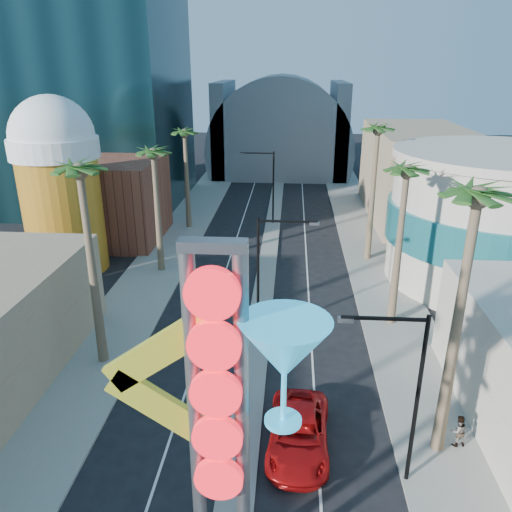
{
  "coord_description": "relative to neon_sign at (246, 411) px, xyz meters",
  "views": [
    {
      "loc": [
        1.97,
        -8.87,
        16.78
      ],
      "look_at": [
        -0.22,
        21.21,
        5.02
      ],
      "focal_mm": 35.0,
      "sensor_mm": 36.0,
      "label": 1
    }
  ],
  "objects": [
    {
      "name": "neon_sign",
      "position": [
        0.0,
        0.0,
        0.0
      ],
      "size": [
        6.53,
        2.6,
        12.55
      ],
      "color": "gray",
      "rests_on": "ground"
    },
    {
      "name": "palm_7",
      "position": [
        8.18,
        31.04,
        3.52
      ],
      "size": [
        2.4,
        2.4,
        12.7
      ],
      "color": "brown",
      "rests_on": "ground"
    },
    {
      "name": "turquoise_building",
      "position": [
        17.18,
        27.04,
        -2.06
      ],
      "size": [
        16.6,
        16.6,
        10.6
      ],
      "color": "#C0B1A2",
      "rests_on": "ground"
    },
    {
      "name": "beer_mug",
      "position": [
        -17.82,
        27.04,
        0.54
      ],
      "size": [
        7.0,
        7.0,
        14.5
      ],
      "color": "#AF6217",
      "rests_on": "ground"
    },
    {
      "name": "streetlight_2",
      "position": [
        5.91,
        5.04,
        -2.47
      ],
      "size": [
        3.45,
        0.25,
        8.0
      ],
      "color": "black",
      "rests_on": "ground"
    },
    {
      "name": "brick_filler_west",
      "position": [
        -16.82,
        35.04,
        -3.31
      ],
      "size": [
        10.0,
        10.0,
        8.0
      ],
      "primitive_type": "cube",
      "color": "brown",
      "rests_on": "ground"
    },
    {
      "name": "palm_5",
      "position": [
        8.18,
        7.04,
        3.96
      ],
      "size": [
        2.4,
        2.4,
        13.2
      ],
      "color": "brown",
      "rests_on": "ground"
    },
    {
      "name": "streetlight_0",
      "position": [
        -0.27,
        17.04,
        -2.43
      ],
      "size": [
        3.79,
        0.25,
        8.0
      ],
      "color": "black",
      "rests_on": "ground"
    },
    {
      "name": "sidewalk_east",
      "position": [
        8.68,
        32.04,
        -7.23
      ],
      "size": [
        5.0,
        100.0,
        0.15
      ],
      "primitive_type": "cube",
      "color": "gray",
      "rests_on": "ground"
    },
    {
      "name": "pedestrian_b",
      "position": [
        9.11,
        7.25,
        -6.36
      ],
      "size": [
        0.88,
        0.75,
        1.59
      ],
      "primitive_type": "imported",
      "rotation": [
        0.0,
        0.0,
        3.36
      ],
      "color": "gray",
      "rests_on": "sidewalk_east"
    },
    {
      "name": "streetlight_1",
      "position": [
        -1.36,
        41.04,
        -2.43
      ],
      "size": [
        3.79,
        0.25,
        8.0
      ],
      "color": "black",
      "rests_on": "ground"
    },
    {
      "name": "palm_3",
      "position": [
        -9.82,
        39.04,
        2.17
      ],
      "size": [
        2.4,
        2.4,
        11.2
      ],
      "color": "brown",
      "rests_on": "ground"
    },
    {
      "name": "palm_1",
      "position": [
        -9.82,
        13.04,
        3.52
      ],
      "size": [
        2.4,
        2.4,
        12.7
      ],
      "color": "brown",
      "rests_on": "ground"
    },
    {
      "name": "palm_6",
      "position": [
        8.18,
        19.04,
        2.62
      ],
      "size": [
        2.4,
        2.4,
        11.7
      ],
      "color": "brown",
      "rests_on": "ground"
    },
    {
      "name": "red_pickup",
      "position": [
        1.78,
        6.72,
        -6.48
      ],
      "size": [
        3.01,
        6.08,
        1.66
      ],
      "primitive_type": "imported",
      "rotation": [
        0.0,
        0.0,
        -0.05
      ],
      "color": "#B20D0E",
      "rests_on": "ground"
    },
    {
      "name": "sidewalk_west",
      "position": [
        -10.32,
        32.04,
        -7.23
      ],
      "size": [
        5.0,
        100.0,
        0.15
      ],
      "primitive_type": "cube",
      "color": "gray",
      "rests_on": "ground"
    },
    {
      "name": "canopy",
      "position": [
        -0.82,
        69.04,
        -3.0
      ],
      "size": [
        22.0,
        16.0,
        22.0
      ],
      "color": "slate",
      "rests_on": "ground"
    },
    {
      "name": "median",
      "position": [
        -0.82,
        35.04,
        -7.23
      ],
      "size": [
        1.6,
        84.0,
        0.15
      ],
      "primitive_type": "cube",
      "color": "gray",
      "rests_on": "ground"
    },
    {
      "name": "filler_east",
      "position": [
        15.18,
        45.04,
        -2.31
      ],
      "size": [
        10.0,
        20.0,
        10.0
      ],
      "primitive_type": "cube",
      "color": "#9D8165",
      "rests_on": "ground"
    },
    {
      "name": "palm_2",
      "position": [
        -9.82,
        27.04,
        2.17
      ],
      "size": [
        2.4,
        2.4,
        11.2
      ],
      "color": "brown",
      "rests_on": "ground"
    }
  ]
}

